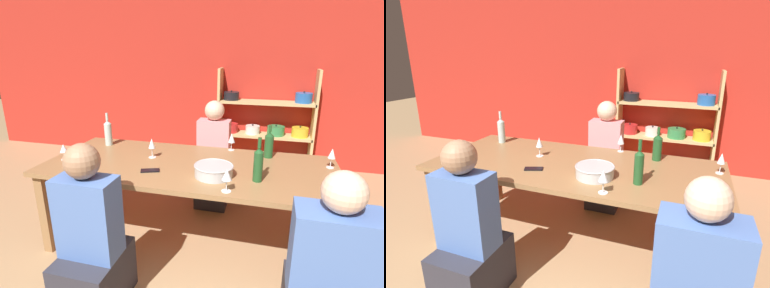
# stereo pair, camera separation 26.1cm
# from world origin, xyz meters

# --- Properties ---
(wall_back_red) EXTENTS (8.80, 0.06, 2.70)m
(wall_back_red) POSITION_xyz_m (0.00, 3.83, 1.35)
(wall_back_red) COLOR red
(wall_back_red) RESTS_ON ground_plane
(shelf_unit) EXTENTS (1.36, 0.30, 1.46)m
(shelf_unit) POSITION_xyz_m (0.50, 3.63, 0.57)
(shelf_unit) COLOR tan
(shelf_unit) RESTS_ON ground_plane
(dining_table) EXTENTS (2.47, 1.04, 0.77)m
(dining_table) POSITION_xyz_m (-0.09, 1.58, 0.69)
(dining_table) COLOR olive
(dining_table) RESTS_ON ground_plane
(mixing_bowl) EXTENTS (0.31, 0.31, 0.09)m
(mixing_bowl) POSITION_xyz_m (0.17, 1.38, 0.82)
(mixing_bowl) COLOR #B7BABC
(mixing_bowl) RESTS_ON dining_table
(wine_bottle_green) EXTENTS (0.08, 0.08, 0.30)m
(wine_bottle_green) POSITION_xyz_m (0.57, 1.93, 0.89)
(wine_bottle_green) COLOR #1E4C23
(wine_bottle_green) RESTS_ON dining_table
(wine_bottle_dark) EXTENTS (0.07, 0.07, 0.34)m
(wine_bottle_dark) POSITION_xyz_m (0.50, 1.37, 0.90)
(wine_bottle_dark) COLOR #1E4C23
(wine_bottle_dark) RESTS_ON dining_table
(wine_bottle_amber) EXTENTS (0.07, 0.07, 0.33)m
(wine_bottle_amber) POSITION_xyz_m (-1.03, 1.89, 0.90)
(wine_bottle_amber) COLOR #B2C6C1
(wine_bottle_amber) RESTS_ON dining_table
(wine_glass_empty_a) EXTENTS (0.07, 0.07, 0.14)m
(wine_glass_empty_a) POSITION_xyz_m (-1.19, 1.39, 0.87)
(wine_glass_empty_a) COLOR white
(wine_glass_empty_a) RESTS_ON dining_table
(wine_glass_empty_b) EXTENTS (0.06, 0.06, 0.17)m
(wine_glass_empty_b) POSITION_xyz_m (1.07, 1.80, 0.89)
(wine_glass_empty_b) COLOR white
(wine_glass_empty_b) RESTS_ON dining_table
(wine_glass_white_a) EXTENTS (0.08, 0.08, 0.14)m
(wine_glass_white_a) POSITION_xyz_m (-1.09, 1.39, 0.87)
(wine_glass_white_a) COLOR white
(wine_glass_white_a) RESTS_ON dining_table
(wine_glass_red_a) EXTENTS (0.06, 0.06, 0.17)m
(wine_glass_red_a) POSITION_xyz_m (0.21, 2.04, 0.89)
(wine_glass_red_a) COLOR white
(wine_glass_red_a) RESTS_ON dining_table
(wine_glass_red_b) EXTENTS (0.07, 0.07, 0.18)m
(wine_glass_red_b) POSITION_xyz_m (-0.46, 1.65, 0.89)
(wine_glass_red_b) COLOR white
(wine_glass_red_b) RESTS_ON dining_table
(wine_glass_white_b) EXTENTS (0.07, 0.07, 0.17)m
(wine_glass_white_b) POSITION_xyz_m (0.30, 1.14, 0.89)
(wine_glass_white_b) COLOR white
(wine_glass_white_b) RESTS_ON dining_table
(cell_phone) EXTENTS (0.17, 0.12, 0.01)m
(cell_phone) POSITION_xyz_m (-0.35, 1.34, 0.77)
(cell_phone) COLOR black
(cell_phone) RESTS_ON dining_table
(person_near_a) EXTENTS (0.39, 0.49, 1.17)m
(person_near_a) POSITION_xyz_m (-0.53, 0.73, 0.44)
(person_near_a) COLOR #2D2D38
(person_near_a) RESTS_ON ground_plane
(person_far_a) EXTENTS (0.35, 0.43, 1.20)m
(person_far_a) POSITION_xyz_m (-0.02, 2.36, 0.45)
(person_far_a) COLOR #2D2D38
(person_far_a) RESTS_ON ground_plane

